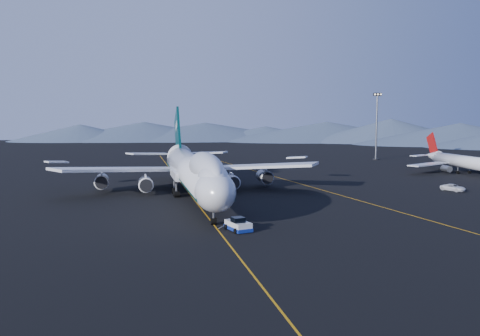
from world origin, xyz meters
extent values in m
plane|color=black|center=(0.00, 0.00, 0.00)|extent=(500.00, 500.00, 0.00)
cube|color=#C4810B|center=(0.00, 0.00, 0.01)|extent=(0.25, 220.00, 0.01)
cube|color=#C4810B|center=(30.00, 10.00, 0.01)|extent=(28.08, 198.09, 0.01)
cone|color=#47576D|center=(-40.81, 231.43, 6.00)|extent=(100.00, 100.00, 12.00)
cone|color=#47576D|center=(36.76, 232.11, 6.00)|extent=(100.00, 100.00, 12.00)
cone|color=#47576D|center=(110.33, 207.49, 6.00)|extent=(100.00, 100.00, 12.00)
cone|color=#47576D|center=(171.87, 160.27, 6.00)|extent=(100.00, 100.00, 12.00)
cylinder|color=silver|center=(0.00, 0.00, 5.60)|extent=(6.50, 56.00, 6.50)
ellipsoid|color=silver|center=(0.00, -28.00, 5.60)|extent=(6.50, 10.40, 6.50)
ellipsoid|color=silver|center=(0.00, -18.50, 8.10)|extent=(5.13, 25.16, 5.85)
cube|color=black|center=(0.00, -30.00, 6.80)|extent=(3.60, 1.61, 1.29)
cone|color=silver|center=(0.00, 33.00, 6.40)|extent=(6.50, 12.00, 6.50)
cube|color=#033031|center=(0.00, 1.00, 4.70)|extent=(6.24, 60.00, 1.10)
cube|color=silver|center=(0.00, 5.50, 4.50)|extent=(7.50, 13.00, 1.60)
cube|color=silver|center=(-14.50, 11.50, 5.20)|extent=(30.62, 23.28, 2.83)
cube|color=silver|center=(14.50, 11.50, 5.20)|extent=(30.62, 23.28, 2.83)
cylinder|color=slate|center=(-9.50, 7.50, 2.40)|extent=(2.90, 5.50, 2.90)
cylinder|color=slate|center=(-19.00, 14.00, 2.40)|extent=(2.90, 5.50, 2.90)
cylinder|color=slate|center=(9.50, 7.50, 2.40)|extent=(2.90, 5.50, 2.90)
cylinder|color=slate|center=(19.00, 14.00, 2.40)|extent=(2.90, 5.50, 2.90)
cube|color=#033031|center=(0.00, 32.00, 11.40)|extent=(0.55, 14.11, 15.94)
cube|color=silver|center=(-7.50, 34.50, 6.80)|extent=(12.39, 9.47, 0.98)
cube|color=silver|center=(7.50, 34.50, 6.80)|extent=(12.39, 9.47, 0.98)
cylinder|color=black|center=(0.00, -26.50, 0.55)|extent=(0.90, 1.10, 1.10)
cube|color=silver|center=(3.00, -31.45, 0.82)|extent=(3.57, 5.28, 1.21)
cube|color=navy|center=(3.00, -31.45, 0.38)|extent=(3.73, 5.52, 0.55)
cube|color=black|center=(3.00, -31.45, 1.70)|extent=(2.14, 2.14, 0.99)
cylinder|color=silver|center=(82.52, 25.58, 3.48)|extent=(3.67, 30.93, 3.67)
cone|color=silver|center=(82.52, 43.95, 3.87)|extent=(3.67, 6.77, 3.67)
cube|color=silver|center=(72.85, 30.42, 2.71)|extent=(16.23, 10.96, 0.34)
cylinder|color=slate|center=(77.20, 28.00, 1.55)|extent=(1.84, 3.38, 1.84)
cylinder|color=slate|center=(87.84, 28.00, 1.55)|extent=(1.84, 3.38, 1.84)
cube|color=maroon|center=(82.52, 44.43, 7.54)|extent=(0.34, 6.59, 7.79)
imported|color=white|center=(59.34, -2.04, 0.78)|extent=(4.62, 6.16, 1.55)
cylinder|color=black|center=(78.10, 74.65, 0.19)|extent=(2.31, 2.31, 0.38)
cylinder|color=slate|center=(78.10, 74.65, 12.01)|extent=(0.67, 0.67, 24.03)
cube|color=black|center=(78.10, 74.65, 24.32)|extent=(3.08, 0.77, 1.15)
camera|label=1|loc=(-13.49, -109.80, 18.14)|focal=40.00mm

